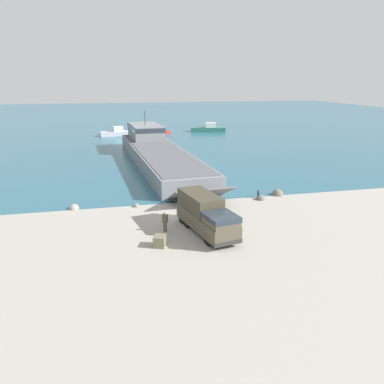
% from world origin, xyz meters
% --- Properties ---
extents(ground_plane, '(240.00, 240.00, 0.00)m').
position_xyz_m(ground_plane, '(0.00, 0.00, 0.00)').
color(ground_plane, '#9E998E').
extents(water_surface, '(240.00, 180.00, 0.01)m').
position_xyz_m(water_surface, '(0.00, 93.52, 0.00)').
color(water_surface, '#285B70').
rests_on(water_surface, ground_plane).
extents(landing_craft, '(9.48, 40.17, 7.01)m').
position_xyz_m(landing_craft, '(0.80, 24.84, 1.65)').
color(landing_craft, gray).
rests_on(landing_craft, ground_plane).
extents(military_truck, '(3.79, 7.78, 3.06)m').
position_xyz_m(military_truck, '(0.96, -4.69, 1.56)').
color(military_truck, '#4C4738').
rests_on(military_truck, ground_plane).
extents(soldier_on_ramp, '(0.50, 0.42, 1.75)m').
position_xyz_m(soldier_on_ramp, '(-2.35, -3.84, 1.02)').
color(soldier_on_ramp, '#4C4738').
rests_on(soldier_on_ramp, ground_plane).
extents(moored_boat_a, '(7.43, 3.61, 2.08)m').
position_xyz_m(moored_boat_a, '(-4.47, 54.45, 0.69)').
color(moored_boat_a, '#B7BABF').
rests_on(moored_boat_a, ground_plane).
extents(moored_boat_b, '(6.65, 5.38, 1.29)m').
position_xyz_m(moored_boat_b, '(4.97, 54.63, 0.43)').
color(moored_boat_b, '#B22323').
rests_on(moored_boat_b, ground_plane).
extents(moored_boat_c, '(8.75, 4.27, 2.21)m').
position_xyz_m(moored_boat_c, '(17.90, 56.53, 0.73)').
color(moored_boat_c, '#2D7060').
rests_on(moored_boat_c, ground_plane).
extents(mooring_bollard, '(0.28, 0.28, 0.87)m').
position_xyz_m(mooring_bollard, '(8.90, 3.18, 0.47)').
color(mooring_bollard, '#333338').
rests_on(mooring_bollard, ground_plane).
extents(cargo_crate, '(1.14, 1.24, 0.85)m').
position_xyz_m(cargo_crate, '(-3.21, -6.62, 0.43)').
color(cargo_crate, '#6B664C').
rests_on(cargo_crate, ground_plane).
extents(shoreline_rock_a, '(1.28, 1.28, 1.28)m').
position_xyz_m(shoreline_rock_a, '(11.39, 3.71, 0.00)').
color(shoreline_rock_a, '#66605B').
rests_on(shoreline_rock_a, ground_plane).
extents(shoreline_rock_b, '(1.01, 1.01, 1.01)m').
position_xyz_m(shoreline_rock_b, '(-10.27, 3.84, 0.00)').
color(shoreline_rock_b, gray).
rests_on(shoreline_rock_b, ground_plane).
extents(shoreline_rock_c, '(0.68, 0.68, 0.68)m').
position_xyz_m(shoreline_rock_c, '(-4.18, 3.16, 0.00)').
color(shoreline_rock_c, gray).
rests_on(shoreline_rock_c, ground_plane).
extents(shoreline_rock_d, '(1.00, 1.00, 1.00)m').
position_xyz_m(shoreline_rock_d, '(8.92, 2.57, 0.00)').
color(shoreline_rock_d, '#66605B').
rests_on(shoreline_rock_d, ground_plane).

